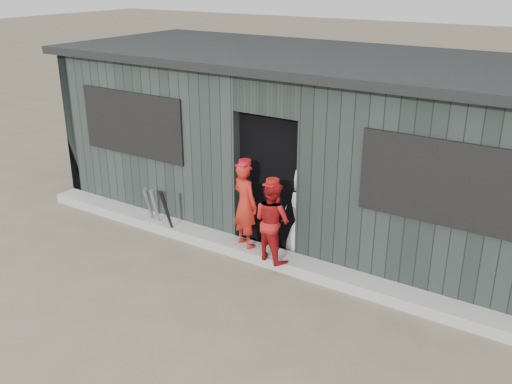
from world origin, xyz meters
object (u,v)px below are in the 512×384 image
Objects in this scene: bat_left at (156,210)px; bat_mid at (150,208)px; bat_right at (168,214)px; player_grey_back at (304,212)px; dugout at (316,141)px; player_red_right at (272,221)px; player_red_left at (245,204)px.

bat_left is 0.14m from bat_mid.
bat_mid is at bearing 164.88° from bat_right.
dugout is at bearing -82.29° from player_grey_back.
player_red_right reaches higher than bat_right.
player_red_right is at bearing 2.04° from bat_right.
bat_mid is 0.53× the size of player_grey_back.
dugout is (1.92, 1.76, 0.94)m from bat_mid.
bat_left is at bearing -135.04° from dugout.
bat_mid is 0.57× the size of player_red_left.
player_red_right is 0.13× the size of dugout.
bat_left is 0.08× the size of dugout.
bat_left is 0.57× the size of player_red_left.
player_grey_back is (0.17, 0.57, -0.04)m from player_red_right.
dugout reaches higher than player_grey_back.
bat_mid is 0.08× the size of dugout.
player_grey_back is (2.28, 0.51, 0.31)m from bat_left.
player_red_right is (0.53, -0.15, -0.06)m from player_red_left.
player_red_right is at bearing 59.03° from player_grey_back.
bat_right is at bearing 29.91° from player_red_left.
player_grey_back is at bearing 12.65° from bat_left.
bat_mid is at bearing 12.56° from player_red_right.
bat_right is at bearing 3.83° from player_grey_back.
player_grey_back reaches higher than bat_left.
player_red_left is 1.77m from dugout.
player_red_right reaches higher than bat_mid.
player_grey_back reaches higher than bat_right.
player_red_left is 0.55m from player_red_right.
dugout is at bearing -76.37° from player_red_left.
player_grey_back reaches higher than bat_mid.
bat_left is at bearing 12.79° from player_red_right.
dugout is (1.44, 1.89, 0.88)m from bat_right.
player_red_right is at bearing -1.46° from bat_left.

